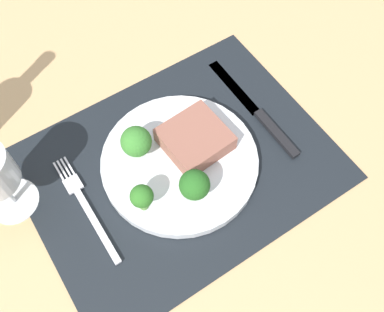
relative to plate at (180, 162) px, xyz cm
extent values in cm
cube|color=tan|center=(0.00, 0.00, -2.60)|extent=(140.00, 110.00, 3.00)
cube|color=black|center=(0.00, 0.00, -0.95)|extent=(45.70, 35.11, 0.30)
cylinder|color=silver|center=(0.00, 0.00, 0.00)|extent=(23.96, 23.96, 1.60)
cube|color=#8C5647|center=(3.44, 1.00, 2.27)|extent=(9.81, 9.55, 2.94)
cylinder|color=#5B8942|center=(-4.67, 4.24, 1.61)|extent=(1.28, 1.28, 1.62)
sphere|color=#387A2D|center=(-4.67, 4.24, 4.38)|extent=(4.62, 4.62, 4.62)
cylinder|color=#5B8942|center=(-8.33, -3.69, 1.88)|extent=(1.28, 1.28, 2.16)
sphere|color=#2D6B23|center=(-8.33, -3.69, 4.37)|extent=(3.31, 3.31, 3.31)
cylinder|color=#5B8942|center=(-1.45, -6.30, 1.78)|extent=(1.22, 1.22, 1.97)
sphere|color=#235B1E|center=(-1.45, -6.30, 4.63)|extent=(4.38, 4.38, 4.38)
cube|color=silver|center=(-15.30, -2.00, -0.55)|extent=(1.00, 13.00, 0.50)
cube|color=silver|center=(-15.30, 5.80, -0.55)|extent=(2.40, 2.60, 0.40)
cube|color=silver|center=(-16.20, 8.90, -0.55)|extent=(0.30, 3.60, 0.35)
cube|color=silver|center=(-15.60, 8.90, -0.55)|extent=(0.30, 3.60, 0.35)
cube|color=silver|center=(-15.00, 8.90, -0.55)|extent=(0.30, 3.60, 0.35)
cube|color=silver|center=(-14.40, 8.90, -0.55)|extent=(0.30, 3.60, 0.35)
cube|color=black|center=(15.82, -3.90, -0.40)|extent=(1.40, 10.00, 0.80)
cube|color=silver|center=(15.82, 7.60, -0.65)|extent=(1.80, 13.00, 0.30)
cylinder|color=silver|center=(-23.82, 8.31, -0.90)|extent=(7.40, 7.40, 0.40)
cylinder|color=silver|center=(-23.82, 8.31, 2.71)|extent=(0.80, 0.80, 6.81)
camera|label=1|loc=(-15.91, -27.76, 59.39)|focal=41.33mm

